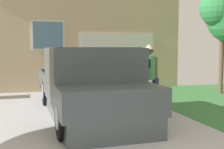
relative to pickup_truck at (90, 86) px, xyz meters
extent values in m
cube|color=#B0AEAF|center=(-0.37, 0.01, -0.79)|extent=(5.20, 9.00, 0.06)
cube|color=#424A4C|center=(0.00, 0.44, -0.55)|extent=(1.86, 5.40, 0.42)
cube|color=#424A4C|center=(0.00, -0.15, 0.29)|extent=(1.98, 2.20, 1.25)
cube|color=#1E2833|center=(0.00, -0.15, 0.66)|extent=(1.75, 2.02, 0.52)
cube|color=#424A4C|center=(0.02, -1.74, -0.07)|extent=(1.97, 1.03, 0.54)
cube|color=black|center=(-0.02, 2.04, -0.31)|extent=(1.98, 2.21, 0.06)
cube|color=#424A4C|center=(0.93, 2.05, -0.07)|extent=(0.08, 2.19, 0.54)
cube|color=#424A4C|center=(-0.97, 2.03, -0.07)|extent=(0.08, 2.19, 0.54)
cube|color=#424A4C|center=(-0.03, 3.10, -0.07)|extent=(1.96, 0.08, 0.54)
cube|color=black|center=(1.09, -0.90, 0.56)|extent=(0.10, 0.18, 0.20)
cylinder|color=black|center=(0.87, -1.58, -0.36)|extent=(0.27, 0.80, 0.80)
cylinder|color=#9E9EA3|center=(0.87, -1.58, -0.36)|extent=(0.28, 0.44, 0.44)
cylinder|color=black|center=(-0.83, -1.60, -0.36)|extent=(0.27, 0.80, 0.80)
cylinder|color=#9E9EA3|center=(-0.83, -1.60, -0.36)|extent=(0.28, 0.44, 0.44)
cylinder|color=black|center=(0.83, 1.83, -0.36)|extent=(0.27, 0.80, 0.80)
cylinder|color=#9E9EA3|center=(0.83, 1.83, -0.36)|extent=(0.28, 0.44, 0.44)
cylinder|color=black|center=(-0.87, 1.81, -0.36)|extent=(0.27, 0.80, 0.80)
cylinder|color=#9E9EA3|center=(-0.87, 1.81, -0.36)|extent=(0.28, 0.44, 0.44)
cylinder|color=navy|center=(1.69, -0.10, -0.31)|extent=(0.17, 0.17, 0.90)
cylinder|color=navy|center=(1.33, -0.04, -0.31)|extent=(0.17, 0.17, 0.90)
cylinder|color=#4C9356|center=(1.51, -0.07, 0.41)|extent=(0.32, 0.32, 0.59)
cylinder|color=brown|center=(1.69, -0.10, 0.34)|extent=(0.09, 0.09, 0.66)
cylinder|color=brown|center=(1.33, -0.03, 0.34)|extent=(0.09, 0.09, 0.66)
sphere|color=brown|center=(1.51, -0.07, 0.83)|extent=(0.22, 0.22, 0.22)
cylinder|color=#D1B78E|center=(1.51, -0.07, 0.88)|extent=(0.49, 0.49, 0.01)
cone|color=#D1B78E|center=(1.51, -0.07, 0.94)|extent=(0.23, 0.23, 0.12)
cube|color=#232328|center=(1.66, -0.24, -0.64)|extent=(0.39, 0.19, 0.23)
torus|color=#232328|center=(1.66, -0.24, -0.48)|extent=(0.36, 0.02, 0.36)
cube|color=#D0B08E|center=(0.73, 7.59, 1.18)|extent=(8.30, 6.22, 3.87)
cube|color=silver|center=(2.15, 4.45, 0.36)|extent=(3.09, 0.06, 2.23)
cube|color=slate|center=(-0.60, 4.45, 1.37)|extent=(1.10, 0.05, 1.00)
cube|color=silver|center=(-0.60, 4.46, 1.37)|extent=(1.23, 0.02, 1.12)
cylinder|color=brown|center=(5.41, 2.25, 0.30)|extent=(0.17, 0.17, 2.11)
sphere|color=#2E7E40|center=(5.08, 2.00, 2.29)|extent=(1.39, 1.39, 1.39)
camera|label=1|loc=(-1.53, -6.91, 0.92)|focal=47.44mm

